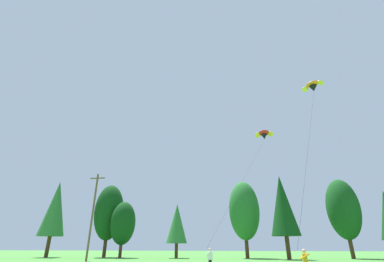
% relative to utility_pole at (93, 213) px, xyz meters
% --- Properties ---
extents(treeline_tree_a, '(4.51, 4.51, 13.21)m').
position_rel_utility_pole_xyz_m(treeline_tree_a, '(-13.73, 10.88, 2.29)').
color(treeline_tree_a, '#472D19').
rests_on(treeline_tree_a, ground_plane).
extents(treeline_tree_b, '(5.20, 5.20, 12.57)m').
position_rel_utility_pole_xyz_m(treeline_tree_b, '(-4.03, 12.95, 1.63)').
color(treeline_tree_b, '#472D19').
rests_on(treeline_tree_b, ground_plane).
extents(treeline_tree_c, '(4.26, 4.26, 9.12)m').
position_rel_utility_pole_xyz_m(treeline_tree_c, '(-0.32, 11.24, -0.47)').
color(treeline_tree_c, '#472D19').
rests_on(treeline_tree_c, ground_plane).
extents(treeline_tree_d, '(3.49, 3.49, 8.58)m').
position_rel_utility_pole_xyz_m(treeline_tree_d, '(9.21, 11.73, -0.61)').
color(treeline_tree_d, '#472D19').
rests_on(treeline_tree_d, ground_plane).
extents(treeline_tree_e, '(5.15, 5.15, 12.39)m').
position_rel_utility_pole_xyz_m(treeline_tree_e, '(20.69, 13.32, 1.52)').
color(treeline_tree_e, '#472D19').
rests_on(treeline_tree_e, ground_plane).
extents(treeline_tree_f, '(4.32, 4.32, 12.37)m').
position_rel_utility_pole_xyz_m(treeline_tree_f, '(26.60, 9.56, 1.76)').
color(treeline_tree_f, '#472D19').
rests_on(treeline_tree_f, ground_plane).
extents(treeline_tree_g, '(5.18, 5.18, 12.50)m').
position_rel_utility_pole_xyz_m(treeline_tree_g, '(37.06, 14.69, 1.58)').
color(treeline_tree_g, '#472D19').
rests_on(treeline_tree_g, ground_plane).
extents(utility_pole, '(2.20, 0.26, 11.43)m').
position_rel_utility_pole_xyz_m(utility_pole, '(0.00, 0.00, 0.00)').
color(utility_pole, brown).
rests_on(utility_pole, ground_plane).
extents(kite_flyer_near, '(0.75, 0.76, 1.69)m').
position_rel_utility_pole_xyz_m(kite_flyer_near, '(17.33, -11.97, -4.99)').
color(kite_flyer_near, black).
rests_on(kite_flyer_near, ground_plane).
extents(kite_flyer_mid, '(0.57, 0.61, 1.69)m').
position_rel_utility_pole_xyz_m(kite_flyer_mid, '(23.43, -17.48, -4.99)').
color(kite_flyer_mid, black).
rests_on(kite_flyer_mid, ground_plane).
extents(parafoil_kite_high_red_yellow, '(9.20, 18.96, 17.78)m').
position_rel_utility_pole_xyz_m(parafoil_kite_high_red_yellow, '(24.68, 6.52, 12.60)').
color(parafoil_kite_high_red_yellow, red).
extents(parafoil_kite_mid_orange, '(6.32, 8.65, 16.10)m').
position_rel_utility_pole_xyz_m(parafoil_kite_mid_orange, '(28.28, -9.80, 11.17)').
color(parafoil_kite_mid_orange, orange).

